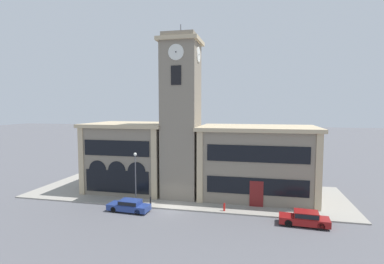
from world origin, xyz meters
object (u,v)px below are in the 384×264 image
object	(u,v)px
parked_car_mid	(305,218)
street_lamp	(135,171)
bollard	(151,201)
fire_hydrant	(224,207)
parked_car_near	(129,205)

from	to	relation	value
parked_car_mid	street_lamp	bearing A→B (deg)	-1.71
bollard	parked_car_mid	bearing A→B (deg)	-6.34
fire_hydrant	parked_car_near	bearing A→B (deg)	-168.82
street_lamp	bollard	bearing A→B (deg)	1.60
parked_car_near	bollard	xyz separation A→B (m)	(1.76, 1.80, 0.00)
bollard	street_lamp	bearing A→B (deg)	-178.40
bollard	fire_hydrant	bearing A→B (deg)	1.31
parked_car_near	bollard	size ratio (longest dim) A/B	4.40
fire_hydrant	bollard	bearing A→B (deg)	-178.69
parked_car_near	bollard	bearing A→B (deg)	-130.44
parked_car_near	bollard	distance (m)	2.51
fire_hydrant	parked_car_mid	bearing A→B (deg)	-14.15
bollard	parked_car_near	bearing A→B (deg)	-134.31
parked_car_near	street_lamp	distance (m)	3.82
street_lamp	parked_car_mid	bearing A→B (deg)	-5.58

